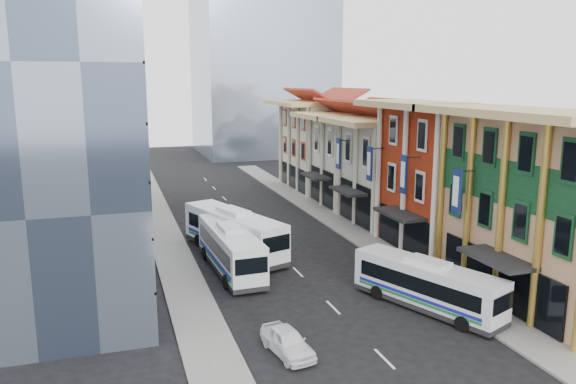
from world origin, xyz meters
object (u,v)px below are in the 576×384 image
object	(u,v)px
office_tower	(41,67)
bus_left_near	(230,248)
sedan_left	(288,341)
bus_right	(427,284)
bus_left_far	(234,231)
shophouse_tan	(556,210)

from	to	relation	value
office_tower	bus_left_near	xyz separation A→B (m)	(12.27, -2.08, -13.22)
sedan_left	bus_left_near	bearing A→B (deg)	80.45
office_tower	bus_right	world-z (taller)	office_tower
office_tower	bus_left_far	bearing A→B (deg)	8.07
bus_left_near	office_tower	bearing A→B (deg)	167.62
shophouse_tan	sedan_left	bearing A→B (deg)	-174.02
shophouse_tan	office_tower	size ratio (longest dim) A/B	0.47
office_tower	sedan_left	bearing A→B (deg)	-52.16
bus_left_near	bus_right	world-z (taller)	bus_left_near
shophouse_tan	office_tower	bearing A→B (deg)	155.70
shophouse_tan	office_tower	xyz separation A→B (m)	(-31.00, 14.00, 9.00)
office_tower	bus_left_near	size ratio (longest dim) A/B	2.70
bus_left_far	bus_right	bearing A→B (deg)	-78.06
bus_left_near	bus_left_far	distance (m)	4.15
bus_left_near	bus_right	size ratio (longest dim) A/B	1.09
office_tower	sedan_left	world-z (taller)	office_tower
office_tower	shophouse_tan	bearing A→B (deg)	-24.30
office_tower	bus_right	xyz separation A→B (m)	(22.50, -12.93, -13.37)
bus_left_near	sedan_left	xyz separation A→B (m)	(0.12, -13.87, -1.09)
bus_right	sedan_left	bearing A→B (deg)	173.85
shophouse_tan	bus_left_far	bearing A→B (deg)	137.88
bus_left_near	shophouse_tan	bearing A→B (deg)	-35.23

